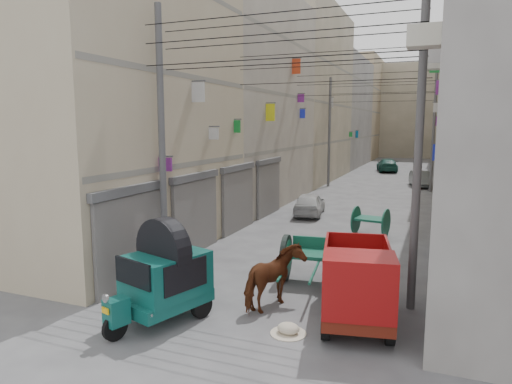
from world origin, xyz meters
The scene contains 17 objects.
building_row_left centered at (-8.00, 34.13, 6.46)m, with size 8.00×62.00×14.00m.
building_row_right centered at (8.00, 34.13, 6.46)m, with size 8.00×62.00×14.00m.
end_cap_building centered at (0.00, 66.00, 6.50)m, with size 22.00×10.00×13.00m, color #B1A28C.
shutters_left centered at (-3.92, 10.38, 1.49)m, with size 0.18×14.40×2.88m.
signboards centered at (-0.01, 21.66, 3.43)m, with size 8.22×40.52×5.67m.
ac_units centered at (3.65, 7.67, 7.43)m, with size 0.70×6.55×3.35m.
utility_poles centered at (0.00, 17.00, 4.00)m, with size 7.40×22.20×8.00m.
overhead_cables centered at (0.00, 14.40, 6.77)m, with size 7.40×22.52×1.12m.
auto_rickshaw centered at (-1.73, 3.11, 1.10)m, with size 2.02×2.75×1.86m.
tonga_cart centered at (0.66, 6.91, 0.71)m, with size 1.58×3.14×1.37m.
mini_truck centered at (2.52, 4.40, 0.92)m, with size 2.14×3.62×1.91m.
second_cart centered at (1.56, 13.42, 0.63)m, with size 1.51×1.38×1.18m.
feed_sack centered at (1.19, 3.50, 0.12)m, with size 0.50×0.40×0.25m, color beige.
horse centered at (0.42, 4.73, 0.77)m, with size 0.83×1.83×1.55m, color brown.
distant_car_white centered at (-1.96, 16.71, 0.58)m, with size 1.37×3.40×1.16m, color #B4B4B4.
distant_car_grey centered at (2.80, 30.34, 0.58)m, with size 1.22×3.51×1.16m, color #535856.
distant_car_green centered at (-0.69, 40.90, 0.63)m, with size 1.78×4.37×1.27m, color #1B5145.
Camera 1 is at (4.08, -5.56, 4.56)m, focal length 32.00 mm.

